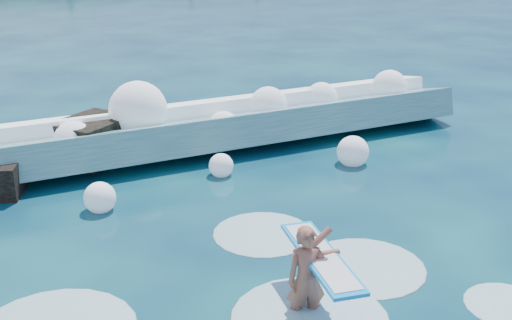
{
  "coord_description": "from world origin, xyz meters",
  "views": [
    {
      "loc": [
        -3.87,
        -9.12,
        5.78
      ],
      "look_at": [
        1.5,
        2.0,
        1.2
      ],
      "focal_mm": 45.0,
      "sensor_mm": 36.0,
      "label": 1
    }
  ],
  "objects": [
    {
      "name": "breaking_wave",
      "position": [
        1.26,
        6.54,
        0.51
      ],
      "size": [
        16.78,
        2.67,
        1.45
      ],
      "color": "teal",
      "rests_on": "ground"
    },
    {
      "name": "ground",
      "position": [
        0.0,
        0.0,
        0.0
      ],
      "size": [
        200.0,
        200.0,
        0.0
      ],
      "primitive_type": "plane",
      "color": "#07203F",
      "rests_on": "ground"
    },
    {
      "name": "wave_spray",
      "position": [
        0.72,
        6.42,
        0.92
      ],
      "size": [
        15.28,
        4.46,
        2.03
      ],
      "color": "white",
      "rests_on": "ground"
    },
    {
      "name": "surf_foam",
      "position": [
        -0.17,
        -1.1,
        0.0
      ],
      "size": [
        8.71,
        5.76,
        0.13
      ],
      "color": "silver",
      "rests_on": "ground"
    },
    {
      "name": "surfer_with_board",
      "position": [
        0.68,
        -1.63,
        0.65
      ],
      "size": [
        1.12,
        2.94,
        1.76
      ],
      "color": "#8F5442",
      "rests_on": "ground"
    }
  ]
}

